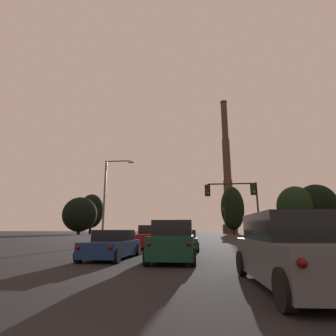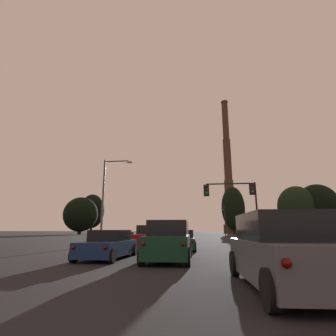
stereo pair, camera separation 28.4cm
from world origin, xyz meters
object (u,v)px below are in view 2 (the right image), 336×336
at_px(suv_center_lane_second, 169,241).
at_px(smokestack, 228,178).
at_px(street_lamp, 108,192).
at_px(pickup_truck_left_lane_front, 146,238).
at_px(traffic_light_far_right, 224,216).
at_px(suv_right_lane_third, 283,251).
at_px(sedan_center_lane_front, 182,240).
at_px(traffic_light_overhead_right, 239,197).
at_px(sedan_left_lane_second, 109,245).

relative_size(suv_center_lane_second, smokestack, 0.08).
xyz_separation_m(street_lamp, smokestack, (22.54, 93.25, 19.10)).
bearing_deg(pickup_truck_left_lane_front, street_lamp, 146.96).
xyz_separation_m(suv_center_lane_second, traffic_light_far_right, (7.20, 47.90, 3.53)).
height_order(suv_right_lane_third, sedan_center_lane_front, suv_right_lane_third).
bearing_deg(traffic_light_far_right, suv_right_lane_third, -93.89).
bearing_deg(street_lamp, pickup_truck_left_lane_front, -33.47).
bearing_deg(traffic_light_overhead_right, sedan_center_lane_front, -124.97).
relative_size(suv_center_lane_second, pickup_truck_left_lane_front, 0.89).
height_order(pickup_truck_left_lane_front, traffic_light_overhead_right, traffic_light_overhead_right).
xyz_separation_m(traffic_light_far_right, street_lamp, (-14.53, -36.28, 0.65)).
xyz_separation_m(sedan_center_lane_front, street_lamp, (-7.52, 4.62, 4.41)).
relative_size(suv_right_lane_third, smokestack, 0.08).
relative_size(traffic_light_overhead_right, street_lamp, 0.76).
bearing_deg(suv_center_lane_second, traffic_light_overhead_right, 68.44).
bearing_deg(suv_center_lane_second, pickup_truck_left_lane_front, 107.70).
height_order(traffic_light_overhead_right, street_lamp, street_lamp).
height_order(suv_center_lane_second, smokestack, smokestack).
bearing_deg(pickup_truck_left_lane_front, traffic_light_far_right, 75.98).
distance_m(suv_center_lane_second, traffic_light_far_right, 48.57).
relative_size(pickup_truck_left_lane_front, street_lamp, 0.67).
distance_m(pickup_truck_left_lane_front, smokestack, 100.62).
xyz_separation_m(suv_center_lane_second, pickup_truck_left_lane_front, (-2.90, 8.69, -0.09)).
bearing_deg(traffic_light_far_right, traffic_light_overhead_right, -92.77).
bearing_deg(suv_center_lane_second, smokestack, 81.01).
height_order(traffic_light_far_right, traffic_light_overhead_right, traffic_light_far_right).
relative_size(pickup_truck_left_lane_front, smokestack, 0.09).
distance_m(suv_right_lane_third, sedan_center_lane_front, 13.17).
bearing_deg(sedan_left_lane_second, suv_center_lane_second, -10.05).
bearing_deg(smokestack, traffic_light_far_right, -98.01).
bearing_deg(suv_right_lane_third, smokestack, 81.93).
height_order(pickup_truck_left_lane_front, traffic_light_far_right, traffic_light_far_right).
height_order(sedan_center_lane_front, traffic_light_far_right, traffic_light_far_right).
bearing_deg(traffic_light_overhead_right, pickup_truck_left_lane_front, -144.67).
height_order(pickup_truck_left_lane_front, sedan_center_lane_front, pickup_truck_left_lane_front).
bearing_deg(traffic_light_overhead_right, street_lamp, -166.52).
bearing_deg(street_lamp, sedan_left_lane_second, -69.42).
height_order(sedan_center_lane_front, street_lamp, street_lamp).
height_order(sedan_center_lane_front, traffic_light_overhead_right, traffic_light_overhead_right).
xyz_separation_m(pickup_truck_left_lane_front, sedan_center_lane_front, (3.10, -1.70, -0.14)).
distance_m(suv_right_lane_third, smokestack, 113.63).
relative_size(pickup_truck_left_lane_front, suv_right_lane_third, 1.11).
bearing_deg(traffic_light_far_right, street_lamp, -111.82).
bearing_deg(sedan_left_lane_second, traffic_light_overhead_right, 59.27).
distance_m(traffic_light_overhead_right, smokestack, 92.72).
xyz_separation_m(suv_center_lane_second, street_lamp, (-7.32, 11.62, 4.18)).
relative_size(sedan_left_lane_second, traffic_light_far_right, 0.70).
bearing_deg(pickup_truck_left_lane_front, sedan_left_lane_second, -91.74).
distance_m(suv_center_lane_second, pickup_truck_left_lane_front, 9.16).
relative_size(sedan_center_lane_front, sedan_left_lane_second, 1.00).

